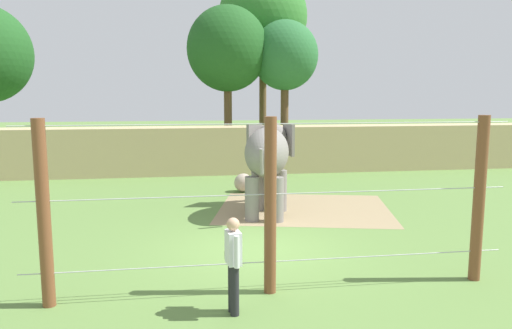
{
  "coord_description": "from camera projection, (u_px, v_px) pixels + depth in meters",
  "views": [
    {
      "loc": [
        -1.68,
        -11.09,
        3.68
      ],
      "look_at": [
        0.72,
        4.55,
        1.4
      ],
      "focal_mm": 33.79,
      "sensor_mm": 36.0,
      "label": 1
    }
  ],
  "objects": [
    {
      "name": "dirt_patch",
      "position": [
        304.0,
        209.0,
        15.77
      ],
      "size": [
        6.39,
        5.69,
        0.01
      ],
      "primitive_type": "cube",
      "rotation": [
        0.0,
        0.0,
        -0.23
      ],
      "color": "#937F5B",
      "rests_on": "ground"
    },
    {
      "name": "cable_fence",
      "position": [
        274.0,
        206.0,
        8.86
      ],
      "size": [
        9.14,
        0.23,
        3.3
      ],
      "color": "brown",
      "rests_on": "ground"
    },
    {
      "name": "zookeeper",
      "position": [
        233.0,
        261.0,
        8.07
      ],
      "size": [
        0.27,
        0.58,
        1.67
      ],
      "color": "#232328",
      "rests_on": "ground"
    },
    {
      "name": "tree_left_of_centre",
      "position": [
        285.0,
        56.0,
        26.52
      ],
      "size": [
        3.65,
        3.65,
        7.78
      ],
      "color": "brown",
      "rests_on": "ground"
    },
    {
      "name": "enrichment_ball",
      "position": [
        243.0,
        183.0,
        18.46
      ],
      "size": [
        0.71,
        0.71,
        0.71
      ],
      "primitive_type": "sphere",
      "color": "tan",
      "rests_on": "ground"
    },
    {
      "name": "ground_plane",
      "position": [
        255.0,
        249.0,
        11.63
      ],
      "size": [
        120.0,
        120.0,
        0.0
      ],
      "primitive_type": "plane",
      "color": "#5B7F3D"
    },
    {
      "name": "elephant",
      "position": [
        268.0,
        155.0,
        14.88
      ],
      "size": [
        2.03,
        3.64,
        2.78
      ],
      "color": "gray",
      "rests_on": "ground"
    },
    {
      "name": "embankment_wall",
      "position": [
        218.0,
        150.0,
        22.98
      ],
      "size": [
        36.0,
        1.8,
        2.21
      ],
      "primitive_type": "cube",
      "color": "tan",
      "rests_on": "ground"
    },
    {
      "name": "tree_behind_wall",
      "position": [
        227.0,
        49.0,
        26.14
      ],
      "size": [
        4.41,
        4.41,
        8.51
      ],
      "color": "brown",
      "rests_on": "ground"
    },
    {
      "name": "tree_right_of_centre",
      "position": [
        263.0,
        17.0,
        29.23
      ],
      "size": [
        5.36,
        5.36,
        11.23
      ],
      "color": "brown",
      "rests_on": "ground"
    }
  ]
}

